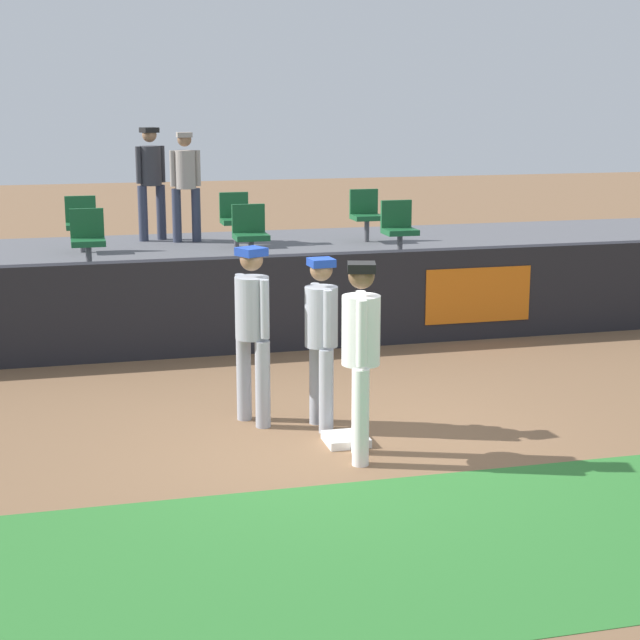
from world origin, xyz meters
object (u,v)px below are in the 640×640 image
object	(u,v)px
seat_front_center	(250,231)
spectator_capped	(151,175)
player_runner_visitor	(252,323)
player_coach_visitor	(321,331)
player_fielder_home	(361,347)
spectator_hooded	(185,179)
seat_back_center	(235,216)
seat_front_left	(88,236)
first_base	(346,439)
seat_back_left	(81,221)
seat_back_right	(366,212)
seat_front_right	(399,226)

from	to	relation	value
seat_front_center	spectator_capped	xyz separation A→B (m)	(-1.11, 2.78, 0.59)
player_runner_visitor	player_coach_visitor	bearing A→B (deg)	37.27
player_fielder_home	spectator_hooded	distance (m)	8.14
seat_back_center	spectator_capped	xyz separation A→B (m)	(-1.21, 0.98, 0.59)
seat_front_left	first_base	bearing A→B (deg)	-67.15
first_base	seat_back_left	bearing A→B (deg)	107.65
seat_front_center	seat_back_center	bearing A→B (deg)	86.88
spectator_capped	seat_back_left	bearing A→B (deg)	19.59
player_coach_visitor	seat_front_center	xyz separation A→B (m)	(0.16, 4.68, 0.39)
player_coach_visitor	seat_back_right	distance (m)	6.92
player_fielder_home	spectator_hooded	size ratio (longest dim) A/B	1.04
first_base	seat_front_right	size ratio (longest dim) A/B	0.48
player_runner_visitor	spectator_hooded	distance (m)	6.86
spectator_hooded	seat_back_center	bearing A→B (deg)	137.54
seat_back_center	spectator_capped	size ratio (longest dim) A/B	0.46
seat_back_left	spectator_capped	bearing A→B (deg)	40.18
player_fielder_home	seat_front_center	distance (m)	5.63
player_coach_visitor	seat_back_left	distance (m)	6.83
seat_front_left	seat_front_right	bearing A→B (deg)	0.00
seat_back_center	seat_front_center	world-z (taller)	same
seat_back_right	seat_front_right	bearing A→B (deg)	-91.37
player_coach_visitor	seat_front_center	bearing A→B (deg)	173.85
seat_back_left	spectator_hooded	distance (m)	1.89
seat_front_right	spectator_capped	size ratio (longest dim) A/B	0.46
first_base	seat_back_left	world-z (taller)	seat_back_left
seat_front_right	spectator_capped	world-z (taller)	spectator_capped
seat_back_left	spectator_capped	world-z (taller)	spectator_capped
seat_back_center	seat_back_right	distance (m)	2.15
seat_front_right	seat_front_left	distance (m)	4.45
player_coach_visitor	spectator_capped	distance (m)	7.58
seat_back_center	seat_front_left	xyz separation A→B (m)	(-2.34, -1.80, -0.00)
player_fielder_home	seat_front_left	bearing A→B (deg)	-143.47
seat_back_left	first_base	bearing A→B (deg)	-72.35
seat_back_right	seat_back_left	bearing A→B (deg)	-180.00
first_base	spectator_hooded	size ratio (longest dim) A/B	0.23
seat_back_right	seat_front_center	xyz separation A→B (m)	(-2.25, -1.80, -0.00)
player_coach_visitor	seat_front_right	distance (m)	5.26
seat_front_right	spectator_capped	bearing A→B (deg)	140.06
first_base	seat_back_left	xyz separation A→B (m)	(-2.22, 6.99, 1.34)
seat_front_right	spectator_hooded	bearing A→B (deg)	138.82
spectator_hooded	spectator_capped	distance (m)	0.62
seat_back_center	seat_front_right	bearing A→B (deg)	-40.49
seat_front_left	seat_front_center	bearing A→B (deg)	0.00
first_base	player_fielder_home	size ratio (longest dim) A/B	0.22
player_fielder_home	spectator_capped	distance (m)	8.52
seat_back_center	seat_back_left	xyz separation A→B (m)	(-2.37, 0.00, 0.00)
spectator_hooded	seat_back_left	bearing A→B (deg)	21.81
seat_front_right	seat_back_center	xyz separation A→B (m)	(-2.11, 1.80, -0.00)
first_base	seat_front_center	distance (m)	5.36
player_fielder_home	seat_back_center	world-z (taller)	player_fielder_home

